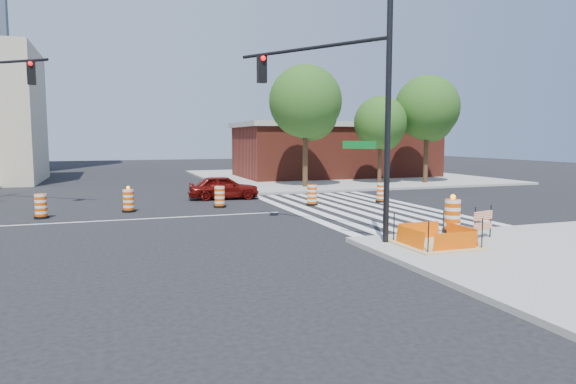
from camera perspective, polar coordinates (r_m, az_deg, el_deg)
name	(u,v)px	position (r m, az deg, el deg)	size (l,w,h in m)	color
ground	(114,220)	(21.94, -18.80, -3.01)	(120.00, 120.00, 0.00)	black
sidewalk_ne	(335,177)	(43.74, 5.26, 1.73)	(22.00, 22.00, 0.15)	gray
crosswalk_east	(357,208)	(24.56, 7.67, -1.80)	(6.75, 13.50, 0.01)	silver
lane_centerline	(114,220)	(21.94, -18.80, -3.00)	(14.00, 0.12, 0.01)	silver
excavation_pit	(436,243)	(15.91, 16.13, -5.45)	(2.20, 2.20, 0.90)	tan
brick_storefront	(335,150)	(43.63, 5.29, 4.66)	(16.50, 8.50, 4.60)	maroon
red_coupe	(224,187)	(28.18, -7.17, 0.53)	(1.54, 3.83, 1.30)	#560A07
signal_pole_se	(342,90)	(16.65, 5.98, 11.22)	(3.27, 5.14, 7.89)	black
pit_drum	(452,217)	(18.14, 17.80, -2.63)	(0.66, 0.66, 1.29)	black
barricade	(483,221)	(17.38, 20.84, -2.98)	(0.86, 0.26, 1.04)	#E34E04
tree_north_c	(306,106)	(33.75, 2.00, 9.55)	(4.74, 4.74, 8.05)	#382314
tree_north_d	(381,126)	(36.56, 10.26, 7.28)	(3.67, 3.67, 6.24)	#382314
tree_north_e	(427,111)	(38.21, 15.23, 8.64)	(4.57, 4.57, 7.77)	#382314
median_drum_2	(41,207)	(23.58, -25.76, -1.51)	(0.60, 0.60, 1.02)	black
median_drum_3	(129,201)	(24.20, -17.30, -0.98)	(0.60, 0.60, 1.18)	black
median_drum_4	(220,197)	(24.83, -7.60, -0.61)	(0.60, 0.60, 1.02)	black
median_drum_5	(312,196)	(25.41, 2.68, -0.41)	(0.60, 0.60, 1.02)	black
median_drum_6	(381,193)	(27.01, 10.34, -0.12)	(0.60, 0.60, 1.02)	black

